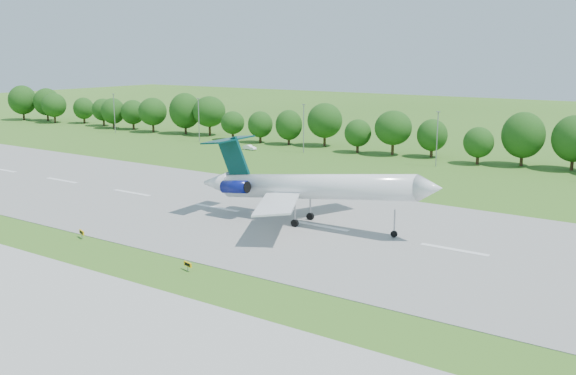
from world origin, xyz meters
The scene contains 9 objects.
ground centered at (0.00, 0.00, 0.00)m, with size 600.00×600.00×0.00m, color #305E18.
runway centered at (0.00, 25.00, 0.04)m, with size 400.00×45.00×0.08m, color gray.
tree_line centered at (0.00, 92.00, 6.19)m, with size 288.40×8.40×10.40m.
light_poles centered at (-2.50, 82.00, 6.34)m, with size 175.90×0.25×12.19m.
airliner centered at (16.91, 24.91, 5.81)m, with size 39.75×28.80×12.22m.
taxi_sign_centre centered at (-4.05, 1.52, 0.82)m, with size 1.54×0.70×1.11m.
taxi_sign_right centered at (17.07, -0.14, 0.77)m, with size 1.47×0.54×1.04m.
service_vehicle_a centered at (-34.07, 77.96, 0.63)m, with size 1.34×3.83×1.26m, color white.
service_vehicle_b centered at (-44.26, 83.09, 0.55)m, with size 1.31×3.25×1.11m, color silver.
Camera 1 is at (66.76, -52.31, 25.13)m, focal length 40.00 mm.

